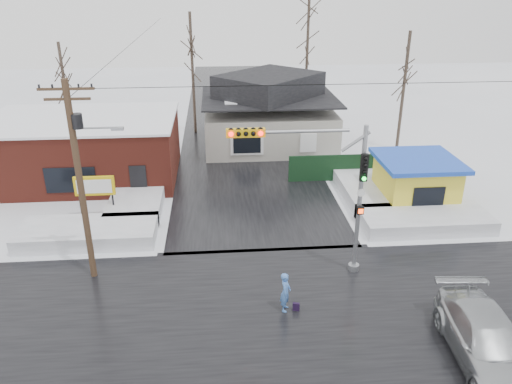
{
  "coord_description": "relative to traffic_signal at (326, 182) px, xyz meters",
  "views": [
    {
      "loc": [
        -2.19,
        -16.5,
        12.7
      ],
      "look_at": [
        -0.36,
        5.63,
        3.0
      ],
      "focal_mm": 35.0,
      "sensor_mm": 36.0,
      "label": 1
    }
  ],
  "objects": [
    {
      "name": "brick_building",
      "position": [
        -13.43,
        13.03,
        -2.46
      ],
      "size": [
        12.2,
        8.2,
        4.12
      ],
      "color": "maroon",
      "rests_on": "ground"
    },
    {
      "name": "tree_far_mid",
      "position": [
        3.57,
        25.03,
        5.0
      ],
      "size": [
        3.0,
        3.0,
        12.0
      ],
      "color": "#332821",
      "rests_on": "ground"
    },
    {
      "name": "fence",
      "position": [
        4.07,
        11.03,
        -3.64
      ],
      "size": [
        8.0,
        0.12,
        1.8
      ],
      "primitive_type": "cube",
      "color": "black",
      "rests_on": "ground"
    },
    {
      "name": "tree_far_west",
      "position": [
        -16.43,
        21.03,
        1.82
      ],
      "size": [
        3.0,
        3.0,
        8.0
      ],
      "color": "#332821",
      "rests_on": "ground"
    },
    {
      "name": "shopping_bag",
      "position": [
        -1.59,
        -2.8,
        -4.36
      ],
      "size": [
        0.3,
        0.19,
        0.35
      ],
      "primitive_type": "cube",
      "rotation": [
        0.0,
        0.0,
        -0.25
      ],
      "color": "black",
      "rests_on": "ground"
    },
    {
      "name": "snowbank_nside_e",
      "position": [
        4.57,
        9.03,
        -4.14
      ],
      "size": [
        3.0,
        8.0,
        0.8
      ],
      "primitive_type": "cube",
      "color": "white",
      "rests_on": "ground"
    },
    {
      "name": "tree_far_right",
      "position": [
        9.57,
        17.03,
        2.62
      ],
      "size": [
        3.0,
        3.0,
        9.0
      ],
      "color": "#332821",
      "rests_on": "ground"
    },
    {
      "name": "utility_pole",
      "position": [
        -10.36,
        0.53,
        0.57
      ],
      "size": [
        3.15,
        0.44,
        9.0
      ],
      "color": "#382619",
      "rests_on": "ground"
    },
    {
      "name": "tree_far_left",
      "position": [
        -6.43,
        23.03,
        3.41
      ],
      "size": [
        3.0,
        3.0,
        10.0
      ],
      "color": "#332821",
      "rests_on": "ground"
    },
    {
      "name": "road_ns",
      "position": [
        -2.43,
        -2.97,
        -4.53
      ],
      "size": [
        10.0,
        120.0,
        0.02
      ],
      "primitive_type": "cube",
      "color": "black",
      "rests_on": "ground"
    },
    {
      "name": "road_ew",
      "position": [
        -2.43,
        -2.97,
        -4.53
      ],
      "size": [
        120.0,
        10.0,
        0.02
      ],
      "primitive_type": "cube",
      "color": "black",
      "rests_on": "ground"
    },
    {
      "name": "house",
      "position": [
        -0.43,
        19.03,
        -1.92
      ],
      "size": [
        10.4,
        8.4,
        5.76
      ],
      "color": "#ACA79B",
      "rests_on": "ground"
    },
    {
      "name": "ground",
      "position": [
        -2.43,
        -2.97,
        -4.54
      ],
      "size": [
        120.0,
        120.0,
        0.0
      ],
      "primitive_type": "plane",
      "color": "white",
      "rests_on": "ground"
    },
    {
      "name": "pedestrian",
      "position": [
        -2.04,
        -2.71,
        -3.68
      ],
      "size": [
        0.58,
        0.72,
        1.73
      ],
      "primitive_type": "imported",
      "rotation": [
        0.0,
        0.0,
        1.27
      ],
      "color": "#4677C6",
      "rests_on": "ground"
    },
    {
      "name": "snowbank_ne",
      "position": [
        6.57,
        4.03,
        -4.14
      ],
      "size": [
        7.0,
        3.0,
        0.8
      ],
      "primitive_type": "cube",
      "color": "white",
      "rests_on": "ground"
    },
    {
      "name": "traffic_signal",
      "position": [
        0.0,
        0.0,
        0.0
      ],
      "size": [
        6.05,
        0.68,
        7.0
      ],
      "color": "gray",
      "rests_on": "ground"
    },
    {
      "name": "kiosk",
      "position": [
        7.07,
        7.03,
        -3.08
      ],
      "size": [
        4.6,
        4.6,
        2.88
      ],
      "color": "yellow",
      "rests_on": "ground"
    },
    {
      "name": "snowbank_nw",
      "position": [
        -11.43,
        4.03,
        -4.14
      ],
      "size": [
        7.0,
        3.0,
        0.8
      ],
      "primitive_type": "cube",
      "color": "white",
      "rests_on": "ground"
    },
    {
      "name": "marquee_sign",
      "position": [
        -11.43,
        6.53,
        -2.62
      ],
      "size": [
        2.2,
        0.21,
        2.55
      ],
      "color": "black",
      "rests_on": "ground"
    },
    {
      "name": "snowbank_nside_w",
      "position": [
        -9.43,
        9.03,
        -4.14
      ],
      "size": [
        3.0,
        8.0,
        0.8
      ],
      "primitive_type": "cube",
      "color": "white",
      "rests_on": "ground"
    },
    {
      "name": "car",
      "position": [
        4.65,
        -6.25,
        -3.68
      ],
      "size": [
        2.87,
        6.07,
        1.71
      ],
      "primitive_type": "imported",
      "rotation": [
        0.0,
        0.0,
        -0.08
      ],
      "color": "#B5B9BD",
      "rests_on": "ground"
    }
  ]
}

